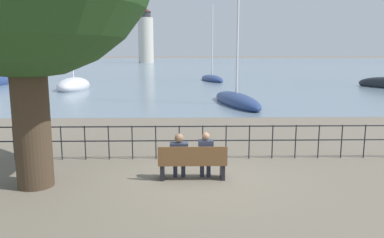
% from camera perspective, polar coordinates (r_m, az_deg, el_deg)
% --- Properties ---
extents(ground_plane, '(1000.00, 1000.00, 0.00)m').
position_cam_1_polar(ground_plane, '(9.84, 0.07, -9.06)').
color(ground_plane, '#706656').
extents(harbor_water, '(600.00, 300.00, 0.01)m').
position_cam_1_polar(harbor_water, '(168.75, -1.25, 8.78)').
color(harbor_water, slate).
rests_on(harbor_water, ground_plane).
extents(park_bench, '(1.75, 0.45, 0.90)m').
position_cam_1_polar(park_bench, '(9.65, 0.08, -6.76)').
color(park_bench, brown).
rests_on(park_bench, ground_plane).
extents(seated_person_left, '(0.47, 0.35, 1.20)m').
position_cam_1_polar(seated_person_left, '(9.66, -1.97, -5.30)').
color(seated_person_left, '#2D3347').
rests_on(seated_person_left, ground_plane).
extents(seated_person_right, '(0.38, 0.35, 1.23)m').
position_cam_1_polar(seated_person_right, '(9.67, 2.10, -5.24)').
color(seated_person_right, '#2D3347').
rests_on(seated_person_right, ground_plane).
extents(promenade_railing, '(13.67, 0.04, 1.05)m').
position_cam_1_polar(promenade_railing, '(11.44, -0.16, -2.74)').
color(promenade_railing, black).
rests_on(promenade_railing, ground_plane).
extents(sailboat_0, '(3.16, 6.95, 9.25)m').
position_cam_1_polar(sailboat_0, '(45.25, 3.05, 6.14)').
color(sailboat_0, navy).
rests_on(sailboat_0, ground_plane).
extents(sailboat_3, '(2.67, 5.68, 12.51)m').
position_cam_1_polar(sailboat_3, '(35.90, -17.58, 4.91)').
color(sailboat_3, silver).
rests_on(sailboat_3, ground_plane).
extents(sailboat_4, '(3.00, 7.80, 12.67)m').
position_cam_1_polar(sailboat_4, '(24.22, 6.76, 2.98)').
color(sailboat_4, navy).
rests_on(sailboat_4, ground_plane).
extents(harbor_lighthouse, '(5.52, 5.52, 19.71)m').
position_cam_1_polar(harbor_lighthouse, '(140.59, -7.06, 12.23)').
color(harbor_lighthouse, beige).
rests_on(harbor_lighthouse, ground_plane).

